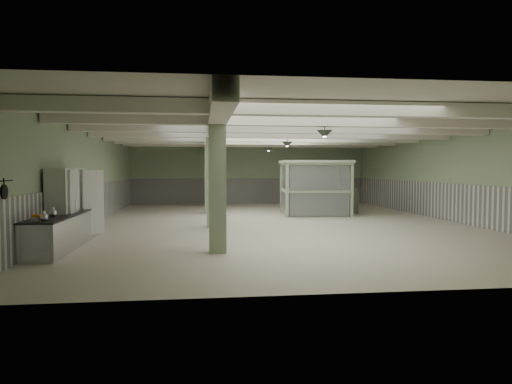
{
  "coord_description": "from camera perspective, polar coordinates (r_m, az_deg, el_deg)",
  "views": [
    {
      "loc": [
        -2.91,
        -17.35,
        2.11
      ],
      "look_at": [
        -1.04,
        -1.96,
        1.3
      ],
      "focal_mm": 32.0,
      "sensor_mm": 36.0,
      "label": 1
    }
  ],
  "objects": [
    {
      "name": "pitcher_near",
      "position": [
        11.28,
        -24.99,
        -2.8
      ],
      "size": [
        0.19,
        0.22,
        0.25
      ],
      "primitive_type": null,
      "rotation": [
        0.0,
        0.0,
        -0.1
      ],
      "color": "#BBBABF",
      "rests_on": "prep_counter"
    },
    {
      "name": "girder",
      "position": [
        17.4,
        -5.59,
        7.16
      ],
      "size": [
        0.45,
        19.9,
        0.4
      ],
      "primitive_type": "cube",
      "color": "white",
      "rests_on": "ceiling"
    },
    {
      "name": "pendant_back",
      "position": [
        23.12,
        1.58,
        5.32
      ],
      "size": [
        0.44,
        0.44,
        0.22
      ],
      "primitive_type": "cone",
      "rotation": [
        3.14,
        0.0,
        0.0
      ],
      "color": "#2B3A2B",
      "rests_on": "ceiling"
    },
    {
      "name": "hook_rail",
      "position": [
        10.55,
        -29.33,
        1.19
      ],
      "size": [
        0.02,
        1.2,
        0.02
      ],
      "primitive_type": "cylinder",
      "rotation": [
        1.57,
        0.0,
        0.0
      ],
      "color": "black",
      "rests_on": "wall_left"
    },
    {
      "name": "pendant_front",
      "position": [
        12.84,
        8.57,
        7.15
      ],
      "size": [
        0.44,
        0.44,
        0.22
      ],
      "primitive_type": "cone",
      "rotation": [
        3.14,
        0.0,
        0.0
      ],
      "color": "#2B3A2B",
      "rests_on": "ceiling"
    },
    {
      "name": "veg_colander",
      "position": [
        13.81,
        -21.92,
        -1.88
      ],
      "size": [
        0.5,
        0.5,
        0.18
      ],
      "primitive_type": null,
      "rotation": [
        0.0,
        0.0,
        0.32
      ],
      "color": "#45464B",
      "rests_on": "prep_counter"
    },
    {
      "name": "beam_e",
      "position": [
        20.1,
        1.43,
        6.73
      ],
      "size": [
        13.9,
        0.35,
        0.32
      ],
      "primitive_type": "cube",
      "color": "white",
      "rests_on": "ceiling"
    },
    {
      "name": "orange_bowl",
      "position": [
        11.5,
        -25.71,
        -3.11
      ],
      "size": [
        0.34,
        0.34,
        0.09
      ],
      "primitive_type": "cylinder",
      "rotation": [
        0.0,
        0.0,
        0.41
      ],
      "color": "#B2B2B7",
      "rests_on": "prep_counter"
    },
    {
      "name": "floor",
      "position": [
        17.71,
        2.59,
        -3.85
      ],
      "size": [
        20.0,
        20.0,
        0.0
      ],
      "primitive_type": "plane",
      "color": "silver",
      "rests_on": "ground"
    },
    {
      "name": "beam_c",
      "position": [
        15.18,
        4.2,
        7.93
      ],
      "size": [
        13.9,
        0.35,
        0.32
      ],
      "primitive_type": "cube",
      "color": "white",
      "rests_on": "ceiling"
    },
    {
      "name": "wall_left",
      "position": [
        17.82,
        -20.19,
        1.81
      ],
      "size": [
        0.02,
        20.0,
        3.6
      ],
      "primitive_type": "cube",
      "color": "#9EB490",
      "rests_on": "floor"
    },
    {
      "name": "skillet_far",
      "position": [
        10.57,
        -28.96,
        0.01
      ],
      "size": [
        0.04,
        0.3,
        0.3
      ],
      "primitive_type": "cylinder",
      "rotation": [
        0.0,
        1.57,
        0.0
      ],
      "color": "black",
      "rests_on": "hook_rail"
    },
    {
      "name": "wainscot_right",
      "position": [
        20.01,
        22.71,
        -1.14
      ],
      "size": [
        0.05,
        19.9,
        1.5
      ],
      "primitive_type": "cube",
      "color": "white",
      "rests_on": "floor"
    },
    {
      "name": "wall_right",
      "position": [
        19.98,
        22.84,
        1.87
      ],
      "size": [
        0.02,
        20.0,
        3.6
      ],
      "primitive_type": "cube",
      "color": "#9EB490",
      "rests_on": "floor"
    },
    {
      "name": "wall_back",
      "position": [
        27.5,
        -0.84,
        2.35
      ],
      "size": [
        14.0,
        0.02,
        3.6
      ],
      "primitive_type": "cube",
      "color": "#9EB490",
      "rests_on": "floor"
    },
    {
      "name": "filing_cabinet",
      "position": [
        21.85,
        11.9,
        -1.04
      ],
      "size": [
        0.48,
        0.61,
        1.2
      ],
      "primitive_type": "cube",
      "rotation": [
        0.0,
        0.0,
        0.17
      ],
      "color": "#535749",
      "rests_on": "floor"
    },
    {
      "name": "ceiling",
      "position": [
        17.65,
        2.62,
        7.83
      ],
      "size": [
        14.0,
        20.0,
        0.02
      ],
      "primitive_type": "cube",
      "color": "beige",
      "rests_on": "wall_back"
    },
    {
      "name": "pitcher_far",
      "position": [
        12.13,
        -24.05,
        -2.38
      ],
      "size": [
        0.21,
        0.23,
        0.26
      ],
      "primitive_type": null,
      "rotation": [
        0.0,
        0.0,
        0.2
      ],
      "color": "#BBBABF",
      "rests_on": "prep_counter"
    },
    {
      "name": "prep_counter",
      "position": [
        13.4,
        -22.65,
        -4.31
      ],
      "size": [
        0.84,
        4.79,
        0.91
      ],
      "color": "#BBBABF",
      "rests_on": "floor"
    },
    {
      "name": "column_d",
      "position": [
        25.35,
        -5.99,
        2.28
      ],
      "size": [
        0.42,
        0.42,
        3.6
      ],
      "primitive_type": "cube",
      "color": "#93A686",
      "rests_on": "floor"
    },
    {
      "name": "column_c",
      "position": [
        21.35,
        -5.82,
        2.15
      ],
      "size": [
        0.42,
        0.42,
        3.6
      ],
      "primitive_type": "cube",
      "color": "#93A686",
      "rests_on": "floor"
    },
    {
      "name": "wall_front",
      "position": [
        7.91,
        14.68,
        0.64
      ],
      "size": [
        14.0,
        0.02,
        3.6
      ],
      "primitive_type": "cube",
      "color": "#9EB490",
      "rests_on": "floor"
    },
    {
      "name": "beam_b",
      "position": [
        12.75,
        6.39,
        8.87
      ],
      "size": [
        13.9,
        0.35,
        0.32
      ],
      "primitive_type": "cube",
      "color": "white",
      "rests_on": "ceiling"
    },
    {
      "name": "beam_a",
      "position": [
        10.35,
        9.62,
        10.22
      ],
      "size": [
        13.9,
        0.35,
        0.32
      ],
      "primitive_type": "cube",
      "color": "white",
      "rests_on": "ceiling"
    },
    {
      "name": "beam_g",
      "position": [
        25.05,
        -0.24,
        5.99
      ],
      "size": [
        13.9,
        0.35,
        0.32
      ],
      "primitive_type": "cube",
      "color": "white",
      "rests_on": "ceiling"
    },
    {
      "name": "pendant_mid",
      "position": [
        18.19,
        3.92,
        5.95
      ],
      "size": [
        0.44,
        0.44,
        0.22
      ],
      "primitive_type": "cone",
      "rotation": [
        3.14,
        0.0,
        0.0
      ],
      "color": "#2B3A2B",
      "rests_on": "ceiling"
    },
    {
      "name": "beam_f",
      "position": [
        22.57,
        0.51,
        6.32
      ],
      "size": [
        13.9,
        0.35,
        0.32
      ],
      "primitive_type": "cube",
      "color": "white",
      "rests_on": "ceiling"
    },
    {
      "name": "walkin_cooler",
      "position": [
        13.9,
        -22.4,
        -1.79
      ],
      "size": [
        0.94,
        2.2,
        2.01
      ],
      "color": "silver",
      "rests_on": "floor"
    },
    {
      "name": "column_b",
      "position": [
        16.35,
        -5.48,
        1.89
      ],
      "size": [
        0.42,
        0.42,
        3.6
      ],
      "primitive_type": "cube",
      "color": "#93A686",
      "rests_on": "floor"
    },
    {
      "name": "wainscot_back",
      "position": [
        27.51,
        -0.83,
        0.16
      ],
      "size": [
        13.9,
        0.05,
        1.5
      ],
      "primitive_type": "cube",
      "color": "white",
      "rests_on": "floor"
    },
    {
      "name": "beam_d",
      "position": [
        17.64,
        2.62,
        7.25
      ],
      "size": [
        13.9,
        0.35,
        0.32
      ],
      "primitive_type": "cube",
      "color": "white",
      "rests_on": "ceiling"
    },
    {
      "name": "column_a",
      "position": [
        11.36,
        -4.85,
        1.41
      ],
      "size": [
        0.42,
        0.42,
        3.6
      ],
      "primitive_type": "cube",
      "color": "#93A686",
      "rests_on": "floor"
    },
    {
      "name": "guard_booth",
      "position": [
        20.9,
        7.36,
        1.8
      ],
      "size": [
        3.23,
        2.8,
        2.46
      ],
      "rotation": [
        0.0,
        0.0,
        -0.07
      ],
      "color": "#A6BE98",
      "rests_on": "floor"
    },
    {
      "name": "wainscot_left",
      "position": [
        17.87,
        -20.05,
        -1.56
      ],
      "size": [
        0.05,
        19.9,
        1.5
      ],
      "primitive_type": "cube",
      "color": "white",
      "rests_on": "floor"
    }
  ]
}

